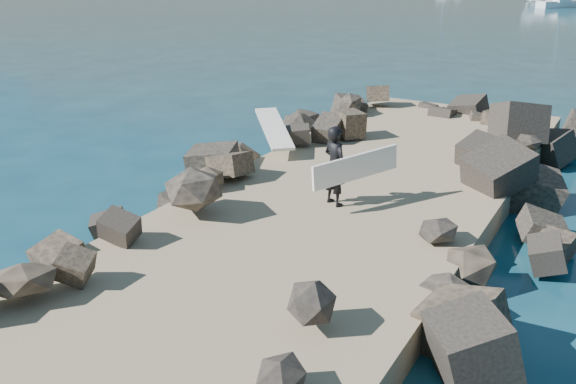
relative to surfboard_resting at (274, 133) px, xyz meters
name	(u,v)px	position (x,y,z in m)	size (l,w,h in m)	color
ground	(313,247)	(3.05, -3.65, -1.04)	(800.00, 800.00, 0.00)	#0F384C
jetty	(259,276)	(3.05, -5.65, -0.74)	(6.00, 26.00, 0.60)	#8C7759
riprap_left	(147,222)	(0.15, -5.15, -0.54)	(2.60, 22.00, 1.00)	#272421
riprap_right	(435,295)	(5.95, -5.15, -0.54)	(2.60, 22.00, 1.00)	black
surfboard_resting	(274,133)	(0.00, 0.00, 0.00)	(0.58, 2.31, 0.08)	white
surfer_with_board	(338,166)	(3.11, -2.73, 0.39)	(1.34, 1.81, 1.65)	black
sailboat_b	(562,4)	(-0.76, 58.20, -0.69)	(4.46, 5.65, 7.30)	white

